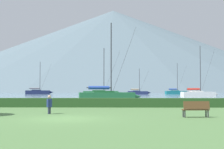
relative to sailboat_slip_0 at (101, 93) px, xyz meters
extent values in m
plane|color=#517A42|center=(0.65, -49.39, -0.72)|extent=(1000.00, 1000.00, 0.00)
cube|color=slate|center=(0.65, 87.61, -0.72)|extent=(320.00, 246.00, 0.00)
cube|color=#284C23|center=(0.65, -38.39, -0.31)|extent=(80.00, 1.20, 0.82)
cube|color=#236B38|center=(-0.12, 0.00, -0.13)|extent=(7.57, 2.80, 1.18)
cone|color=#236B38|center=(4.16, 0.13, -0.13)|extent=(1.32, 1.04, 1.00)
cube|color=#206032|center=(-0.55, -0.02, 0.30)|extent=(2.84, 1.88, 0.75)
cylinder|color=#333338|center=(0.53, 0.02, 4.87)|extent=(0.15, 0.15, 9.89)
cylinder|color=#333338|center=(-1.16, -0.04, 1.11)|extent=(3.38, 0.23, 0.13)
cylinder|color=red|center=(-1.16, -0.04, 1.11)|extent=(2.88, 0.56, 0.47)
cylinder|color=#333338|center=(2.29, 0.07, 4.63)|extent=(3.56, 0.14, 9.41)
cube|color=navy|center=(-21.62, 29.65, -0.13)|extent=(7.74, 3.89, 1.16)
cone|color=navy|center=(-17.47, 30.45, -0.13)|extent=(1.43, 1.21, 0.99)
cube|color=#1B2449|center=(-22.03, 29.57, 0.29)|extent=(3.03, 2.26, 0.74)
cylinder|color=#333338|center=(-21.00, 29.77, 4.68)|extent=(0.15, 0.15, 9.51)
cylinder|color=#333338|center=(-22.63, 29.45, 1.08)|extent=(3.29, 0.75, 0.13)
cylinder|color=gray|center=(-22.63, 29.45, 1.08)|extent=(2.86, 0.99, 0.46)
cylinder|color=#333338|center=(-19.29, 30.10, 4.44)|extent=(3.46, 0.70, 9.05)
cube|color=#19707A|center=(21.54, 29.78, -0.21)|extent=(6.64, 2.92, 1.01)
cone|color=#19707A|center=(25.20, 30.20, -0.21)|extent=(1.19, 0.98, 0.86)
cube|color=#16646E|center=(21.18, 29.74, 0.16)|extent=(2.55, 1.81, 0.64)
cylinder|color=#333338|center=(22.09, 29.84, 4.37)|extent=(0.13, 0.13, 9.07)
cylinder|color=#333338|center=(20.65, 29.68, 0.85)|extent=(2.89, 0.44, 0.11)
cylinder|color=#2847A3|center=(20.65, 29.68, 0.85)|extent=(2.49, 0.68, 0.40)
cylinder|color=#333338|center=(23.60, 30.02, 4.15)|extent=(3.04, 0.38, 8.63)
cube|color=white|center=(19.86, -3.44, -0.19)|extent=(6.85, 2.96, 1.04)
cone|color=white|center=(23.64, -3.04, -0.19)|extent=(1.23, 1.00, 0.89)
cube|color=silver|center=(19.49, -3.48, 0.19)|extent=(2.62, 1.84, 0.66)
cylinder|color=#333338|center=(20.43, -3.38, 4.78)|extent=(0.13, 0.13, 9.85)
cylinder|color=#333338|center=(18.94, -3.53, 0.90)|extent=(2.99, 0.43, 0.11)
cylinder|color=red|center=(18.94, -3.53, 0.90)|extent=(2.57, 0.68, 0.42)
cylinder|color=#333338|center=(21.99, -3.21, 4.53)|extent=(3.15, 0.36, 9.37)
cube|color=#236B38|center=(2.02, -24.38, -0.13)|extent=(7.80, 3.76, 1.18)
cone|color=#236B38|center=(6.23, -23.67, -0.13)|extent=(1.43, 1.20, 1.00)
cube|color=#206032|center=(1.59, -24.45, 0.30)|extent=(3.04, 2.23, 0.75)
cylinder|color=#333338|center=(2.65, -24.27, 5.01)|extent=(0.15, 0.15, 10.17)
cylinder|color=#333338|center=(0.99, -24.55, 1.10)|extent=(3.34, 0.68, 0.13)
cylinder|color=#2847A3|center=(0.99, -24.55, 1.10)|extent=(2.90, 0.94, 0.47)
cylinder|color=#333338|center=(4.39, -23.98, 4.76)|extent=(3.51, 0.62, 9.67)
cube|color=navy|center=(9.50, 26.44, -0.24)|extent=(6.11, 2.18, 0.95)
cone|color=navy|center=(12.97, 26.38, -0.24)|extent=(1.05, 0.83, 0.81)
cube|color=#1B2449|center=(9.15, 26.45, 0.11)|extent=(2.28, 1.49, 0.61)
cylinder|color=#333338|center=(10.02, 26.43, 3.43)|extent=(0.12, 0.12, 7.25)
cylinder|color=#333338|center=(8.65, 26.45, 0.76)|extent=(2.74, 0.15, 0.10)
cylinder|color=tan|center=(8.65, 26.45, 0.76)|extent=(2.33, 0.42, 0.38)
cylinder|color=#333338|center=(11.45, 26.41, 3.25)|extent=(2.89, 0.07, 6.90)
cube|color=brown|center=(8.15, -48.40, -0.27)|extent=(1.57, 0.58, 0.06)
cube|color=brown|center=(8.16, -48.59, 0.01)|extent=(1.54, 0.26, 0.45)
cylinder|color=#333338|center=(8.82, -48.18, -0.49)|extent=(0.08, 0.08, 0.45)
cylinder|color=#333338|center=(7.45, -48.30, -0.49)|extent=(0.08, 0.08, 0.45)
cylinder|color=#333338|center=(8.84, -48.51, -0.49)|extent=(0.08, 0.08, 0.45)
cylinder|color=#333338|center=(7.48, -48.62, -0.49)|extent=(0.08, 0.08, 0.45)
cylinder|color=#2D3347|center=(-0.97, -46.22, -0.49)|extent=(0.14, 0.14, 0.45)
cylinder|color=#2D3347|center=(-0.95, -46.04, -0.49)|extent=(0.14, 0.14, 0.45)
cylinder|color=navy|center=(-0.96, -46.13, 0.01)|extent=(0.36, 0.36, 0.55)
cylinder|color=navy|center=(-0.98, -46.37, 0.03)|extent=(0.09, 0.09, 0.49)
cylinder|color=navy|center=(-0.94, -45.89, 0.03)|extent=(0.09, 0.09, 0.49)
sphere|color=tan|center=(-0.96, -46.13, 0.42)|extent=(0.22, 0.22, 0.22)
cone|color=slate|center=(-1.42, 238.65, 39.22)|extent=(359.46, 359.46, 79.89)
cone|color=#425666|center=(61.85, 269.59, 23.58)|extent=(226.82, 226.82, 48.60)
cone|color=slate|center=(-86.85, 356.86, 29.20)|extent=(339.66, 339.66, 59.84)
camera|label=1|loc=(3.62, -66.58, 0.95)|focal=49.44mm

